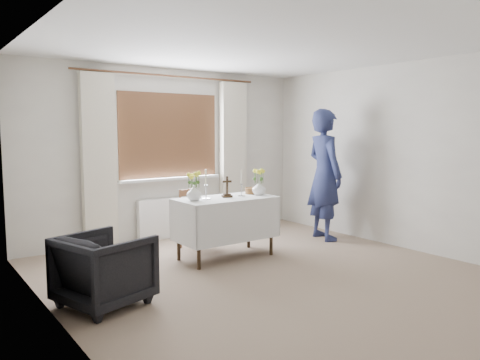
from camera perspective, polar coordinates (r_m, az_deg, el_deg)
name	(u,v)px	position (r m, az deg, el deg)	size (l,w,h in m)	color
ground	(278,278)	(5.21, 4.63, -11.80)	(5.00, 5.00, 0.00)	gray
altar_table	(226,228)	(5.89, -1.74, -5.84)	(1.24, 0.64, 0.76)	silver
wooden_chair	(197,218)	(6.42, -5.28, -4.68)	(0.37, 0.37, 0.80)	#58311E
armchair	(105,270)	(4.51, -16.18, -10.46)	(0.71, 0.73, 0.67)	black
person	(325,175)	(6.94, 10.27, 0.65)	(0.70, 0.46, 1.90)	navy
radiator	(172,217)	(7.09, -8.23, -4.52)	(1.10, 0.10, 0.60)	white
wooden_cross	(227,187)	(5.84, -1.59, -0.83)	(0.12, 0.09, 0.26)	black
candlestick_left	(206,184)	(5.68, -4.18, -0.55)	(0.10, 0.10, 0.36)	silver
candlestick_right	(242,183)	(5.90, 0.19, -0.41)	(0.10, 0.10, 0.34)	silver
flower_vase_left	(194,193)	(5.59, -5.62, -1.57)	(0.18, 0.18, 0.19)	silver
flower_vase_right	(259,188)	(6.05, 2.32, -0.99)	(0.17, 0.17, 0.18)	silver
wicker_basket	(253,191)	(6.19, 1.60, -1.30)	(0.21, 0.21, 0.08)	brown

